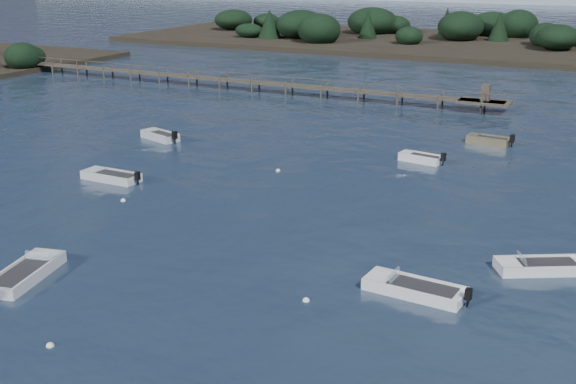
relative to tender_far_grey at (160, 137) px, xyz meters
The scene contains 14 objects.
ground 39.64m from the tender_far_grey, 63.52° to the left, with size 400.00×400.00×0.00m, color #162233.
tender_far_grey is the anchor object (origin of this frame).
dinghy_mid_white_a 33.29m from the tender_far_grey, 33.62° to the right, with size 4.91×2.00×1.14m.
dinghy_mid_white_b 35.02m from the tender_far_grey, 22.29° to the right, with size 4.38×3.42×1.12m.
dinghy_near_olive 27.38m from the tender_far_grey, 66.82° to the right, with size 2.70×5.03×1.20m.
tender_far_white 21.68m from the tender_far_grey, ahead, with size 3.58×1.70×1.20m.
dinghy_mid_grey 11.60m from the tender_far_grey, 70.07° to the right, with size 4.50×1.63×1.14m.
tender_far_grey_b 27.06m from the tender_far_grey, 23.63° to the left, with size 3.83×1.71×1.29m.
buoy_a 33.64m from the tender_far_grey, 60.84° to the right, with size 0.32×0.32×0.32m, color white.
buoy_b 31.85m from the tender_far_grey, 41.97° to the right, with size 0.32×0.32×0.32m, color white.
buoy_c 15.96m from the tender_far_grey, 61.79° to the right, with size 0.32×0.32×0.32m, color white.
buoy_e 20.43m from the tender_far_grey, 10.96° to the left, with size 0.32×0.32×0.32m, color white.
buoy_extra_a 13.64m from the tender_far_grey, 16.13° to the right, with size 0.32×0.32×0.32m, color white.
jetty 23.84m from the tender_far_grey, 99.83° to the left, with size 64.50×3.20×3.40m.
Camera 1 is at (18.36, -22.93, 14.56)m, focal length 45.00 mm.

